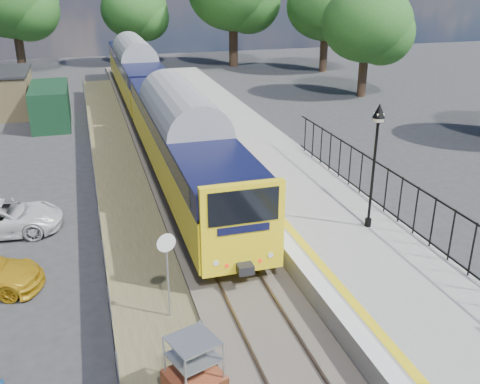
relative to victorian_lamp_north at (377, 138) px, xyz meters
name	(u,v)px	position (x,y,z in m)	size (l,w,h in m)	color
track_bed	(195,223)	(-5.77, 3.67, -4.21)	(5.90, 80.00, 0.29)	#473F38
platform	(317,218)	(-1.10, 2.00, -3.85)	(5.00, 70.00, 0.90)	gray
platform_edge	(269,214)	(-3.16, 2.00, -3.39)	(0.90, 70.00, 0.01)	silver
victorian_lamp_north	(377,138)	(0.00, 0.00, 0.00)	(0.44, 0.44, 4.60)	black
palisade_fence	(467,245)	(1.25, -3.76, -2.46)	(0.12, 26.00, 2.00)	black
wire_fence	(97,201)	(-9.50, 6.00, -3.70)	(0.06, 52.00, 1.20)	#999EA3
tree_line	(139,8)	(-3.90, 36.00, 2.31)	(56.80, 43.80, 11.88)	#332319
train	(152,93)	(-5.30, 18.86, -1.96)	(2.82, 40.83, 3.51)	yellow
brick_plinth	(194,374)	(-7.80, -5.94, -3.38)	(1.51, 1.51, 1.91)	brown
speed_sign	(167,262)	(-7.80, -2.33, -2.37)	(0.56, 0.16, 2.83)	#999EA3
car_white	(0,218)	(-13.26, 5.16, -3.64)	(2.18, 4.74, 1.32)	silver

